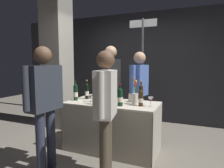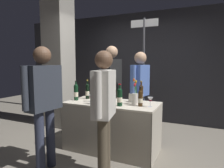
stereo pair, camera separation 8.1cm
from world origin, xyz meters
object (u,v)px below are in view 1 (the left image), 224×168
at_px(tasting_table, 112,117).
at_px(vendor_presenter, 139,87).
at_px(concrete_pillar, 57,61).
at_px(booth_signpost, 142,64).
at_px(wine_glass_near_vendor, 151,99).
at_px(wine_glass_mid, 90,96).
at_px(featured_wine_bottle, 76,92).
at_px(display_bottle_0, 141,93).
at_px(flower_vase, 135,96).
at_px(taster_foreground_right, 106,104).

relative_size(tasting_table, vendor_presenter, 0.91).
distance_m(concrete_pillar, booth_signpost, 1.89).
relative_size(wine_glass_near_vendor, wine_glass_mid, 1.17).
relative_size(featured_wine_bottle, display_bottle_0, 0.95).
xyz_separation_m(wine_glass_near_vendor, booth_signpost, (-0.44, 1.19, 0.51)).
distance_m(concrete_pillar, display_bottle_0, 2.20).
bearing_deg(wine_glass_near_vendor, display_bottle_0, 131.24).
bearing_deg(flower_vase, concrete_pillar, 161.10).
bearing_deg(tasting_table, featured_wine_bottle, -172.08).
relative_size(wine_glass_near_vendor, booth_signpost, 0.06).
distance_m(wine_glass_mid, flower_vase, 0.74).
xyz_separation_m(flower_vase, booth_signpost, (-0.18, 1.12, 0.49)).
bearing_deg(featured_wine_bottle, tasting_table, 7.92).
xyz_separation_m(flower_vase, taster_foreground_right, (-0.13, -0.79, 0.02)).
xyz_separation_m(display_bottle_0, taster_foreground_right, (-0.18, -0.96, -0.00)).
distance_m(tasting_table, booth_signpost, 1.43).
distance_m(tasting_table, featured_wine_bottle, 0.76).
relative_size(tasting_table, wine_glass_mid, 12.16).
distance_m(featured_wine_bottle, taster_foreground_right, 1.13).
bearing_deg(booth_signpost, vendor_presenter, -82.20).
bearing_deg(wine_glass_mid, concrete_pillar, 148.25).
xyz_separation_m(tasting_table, wine_glass_mid, (-0.35, -0.10, 0.34)).
distance_m(concrete_pillar, wine_glass_near_vendor, 2.47).
relative_size(featured_wine_bottle, flower_vase, 0.83).
relative_size(wine_glass_near_vendor, taster_foreground_right, 0.09).
bearing_deg(display_bottle_0, taster_foreground_right, -100.76).
relative_size(featured_wine_bottle, taster_foreground_right, 0.21).
bearing_deg(taster_foreground_right, featured_wine_bottle, 39.77).
relative_size(featured_wine_bottle, vendor_presenter, 0.21).
height_order(wine_glass_near_vendor, flower_vase, flower_vase).
bearing_deg(concrete_pillar, display_bottle_0, -14.18).
xyz_separation_m(concrete_pillar, flower_vase, (2.02, -0.69, -0.56)).
bearing_deg(tasting_table, booth_signpost, 79.65).
bearing_deg(taster_foreground_right, vendor_presenter, -12.73).
height_order(wine_glass_mid, vendor_presenter, vendor_presenter).
bearing_deg(booth_signpost, featured_wine_bottle, -124.85).
distance_m(tasting_table, wine_glass_near_vendor, 0.74).
distance_m(tasting_table, vendor_presenter, 0.85).
distance_m(tasting_table, wine_glass_mid, 0.50).
distance_m(wine_glass_near_vendor, vendor_presenter, 0.84).
relative_size(wine_glass_near_vendor, flower_vase, 0.35).
bearing_deg(featured_wine_bottle, vendor_presenter, 40.45).
bearing_deg(wine_glass_near_vendor, concrete_pillar, 161.52).
bearing_deg(wine_glass_mid, taster_foreground_right, -48.81).
xyz_separation_m(featured_wine_bottle, flower_vase, (1.03, 0.09, -0.02)).
xyz_separation_m(wine_glass_near_vendor, flower_vase, (-0.26, 0.07, 0.02)).
relative_size(concrete_pillar, flower_vase, 7.27).
xyz_separation_m(vendor_presenter, taster_foreground_right, (-0.01, -1.47, -0.03)).
distance_m(concrete_pillar, flower_vase, 2.21).
bearing_deg(wine_glass_near_vendor, tasting_table, 174.34).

